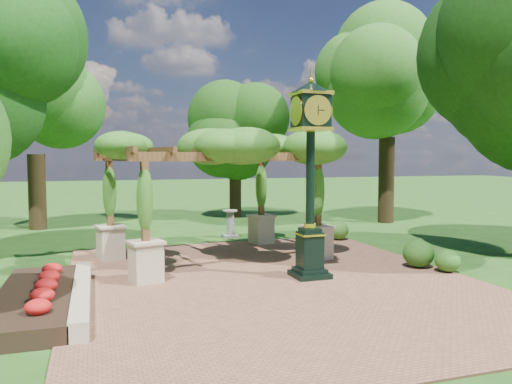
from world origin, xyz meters
name	(u,v)px	position (x,y,z in m)	size (l,w,h in m)	color
ground	(289,293)	(0.00, 0.00, 0.00)	(120.00, 120.00, 0.00)	#1E4714
brick_plaza	(274,282)	(0.00, 1.00, 0.02)	(10.00, 12.00, 0.04)	brown
border_wall	(82,295)	(-4.60, 0.50, 0.20)	(0.35, 5.00, 0.40)	#C6B793
flower_bed	(36,300)	(-5.50, 0.50, 0.18)	(1.50, 5.00, 0.36)	red
pedestal_clock	(311,160)	(1.03, 1.12, 3.09)	(1.03, 1.03, 5.16)	black
pergola	(214,154)	(-0.81, 4.16, 3.27)	(7.07, 5.29, 3.99)	#C7B994
sundial	(230,225)	(0.79, 8.21, 0.48)	(0.61, 0.61, 1.09)	gray
shrub_front	(448,261)	(4.85, 0.48, 0.35)	(0.68, 0.68, 0.62)	#295F1B
shrub_mid	(418,254)	(4.44, 1.21, 0.43)	(0.87, 0.87, 0.78)	#234E16
shrub_back	(338,230)	(4.48, 6.22, 0.40)	(0.80, 0.80, 0.72)	#32631C
tree_west_far	(34,96)	(-6.67, 13.02, 5.82)	(4.16, 4.16, 8.51)	#322413
tree_north	(235,132)	(2.79, 14.60, 4.50)	(3.92, 3.92, 6.57)	#332114
tree_east_far	(388,70)	(9.17, 10.28, 7.30)	(4.68, 4.68, 10.65)	black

